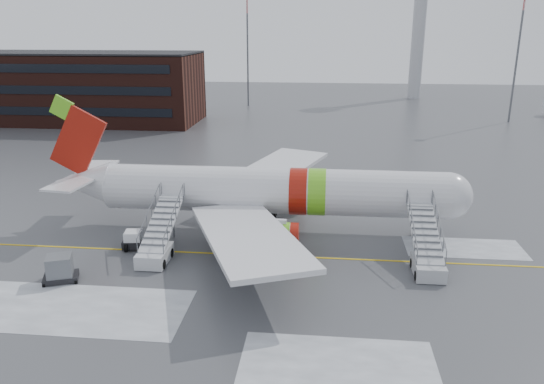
# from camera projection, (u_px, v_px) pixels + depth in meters

# --- Properties ---
(ground) EXTENTS (260.00, 260.00, 0.00)m
(ground) POSITION_uv_depth(u_px,v_px,m) (206.00, 248.00, 41.21)
(ground) COLOR #494C4F
(ground) RESTS_ON ground
(airliner) EXTENTS (35.03, 32.97, 11.18)m
(airliner) POSITION_uv_depth(u_px,v_px,m) (263.00, 191.00, 43.89)
(airliner) COLOR silver
(airliner) RESTS_ON ground
(airstair_fwd) EXTENTS (2.05, 7.70, 3.48)m
(airstair_fwd) POSITION_uv_depth(u_px,v_px,m) (427.00, 256.00, 37.18)
(airstair_fwd) COLOR #ABAEB2
(airstair_fwd) RESTS_ON ground
(airstair_aft) EXTENTS (2.05, 7.70, 3.48)m
(airstair_aft) POSITION_uv_depth(u_px,v_px,m) (157.00, 245.00, 39.07)
(airstair_aft) COLOR silver
(airstair_aft) RESTS_ON ground
(pushback_tug) EXTENTS (2.62, 2.10, 1.42)m
(pushback_tug) POSITION_uv_depth(u_px,v_px,m) (137.00, 241.00, 40.94)
(pushback_tug) COLOR black
(pushback_tug) RESTS_ON ground
(uld_container) EXTENTS (2.64, 2.28, 1.81)m
(uld_container) POSITION_uv_depth(u_px,v_px,m) (60.00, 269.00, 35.60)
(uld_container) COLOR black
(uld_container) RESTS_ON ground
(terminal_building) EXTENTS (62.00, 16.11, 12.30)m
(terminal_building) POSITION_uv_depth(u_px,v_px,m) (28.00, 86.00, 95.97)
(terminal_building) COLOR #3F1E16
(terminal_building) RESTS_ON ground
(control_tower) EXTENTS (6.40, 6.40, 30.00)m
(control_tower) POSITION_uv_depth(u_px,v_px,m) (420.00, 17.00, 122.97)
(control_tower) COLOR #B2B5BA
(control_tower) RESTS_ON ground
(light_mast_far_ne) EXTENTS (1.20, 1.20, 24.25)m
(light_mast_far_ne) POSITION_uv_depth(u_px,v_px,m) (519.00, 43.00, 91.92)
(light_mast_far_ne) COLOR #595B60
(light_mast_far_ne) RESTS_ON ground
(light_mast_far_n) EXTENTS (1.20, 1.20, 24.25)m
(light_mast_far_n) POSITION_uv_depth(u_px,v_px,m) (247.00, 40.00, 111.97)
(light_mast_far_n) COLOR #595B60
(light_mast_far_n) RESTS_ON ground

